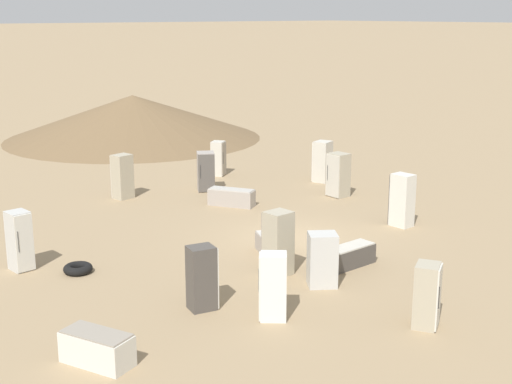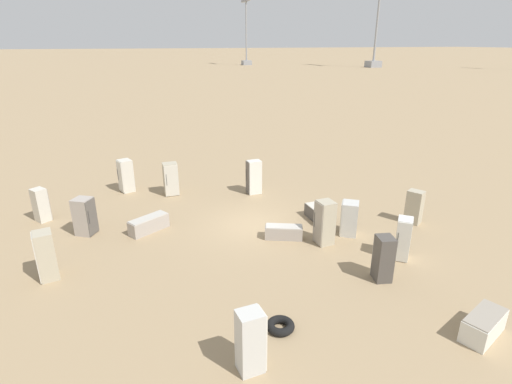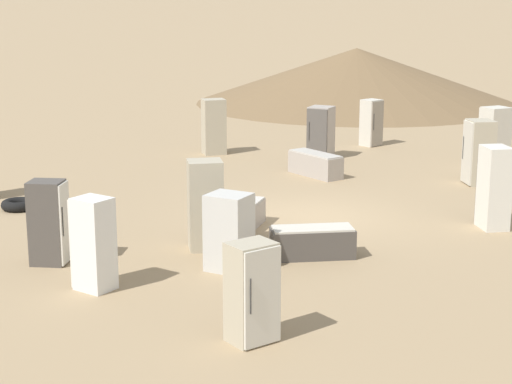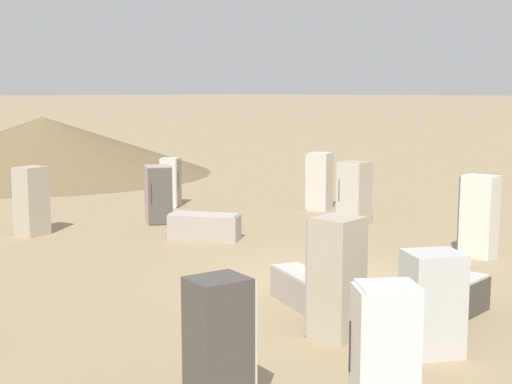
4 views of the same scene
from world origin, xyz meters
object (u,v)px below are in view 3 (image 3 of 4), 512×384
discarded_fridge_3 (315,164)px  discarded_fridge_5 (479,152)px  discarded_fridge_12 (229,232)px  scrap_tire (18,205)px  discarded_fridge_0 (494,188)px  discarded_fridge_10 (321,132)px  discarded_fridge_7 (49,223)px  discarded_fridge_11 (312,242)px  discarded_fridge_9 (205,205)px  discarded_fridge_6 (93,244)px  discarded_fridge_8 (494,137)px  discarded_fridge_15 (244,216)px  discarded_fridge_4 (214,127)px  discarded_fridge_14 (252,293)px  discarded_fridge_1 (371,123)px

discarded_fridge_3 → discarded_fridge_5: bearing=-50.4°
discarded_fridge_12 → scrap_tire: discarded_fridge_12 is taller
discarded_fridge_0 → discarded_fridge_10: 9.16m
discarded_fridge_7 → discarded_fridge_11: (-5.37, 0.17, -0.54)m
discarded_fridge_10 → discarded_fridge_12: (3.88, 11.21, -0.08)m
discarded_fridge_9 → scrap_tire: 6.03m
discarded_fridge_0 → discarded_fridge_6: 9.49m
discarded_fridge_8 → discarded_fridge_10: (5.15, -1.94, -0.08)m
discarded_fridge_10 → discarded_fridge_11: bearing=109.8°
discarded_fridge_3 → discarded_fridge_6: 11.04m
discarded_fridge_7 → discarded_fridge_15: size_ratio=0.99×
discarded_fridge_4 → scrap_tire: bearing=-138.6°
discarded_fridge_4 → discarded_fridge_5: size_ratio=1.01×
discarded_fridge_5 → discarded_fridge_6: discarded_fridge_5 is taller
discarded_fridge_0 → discarded_fridge_14: 8.65m
discarded_fridge_0 → scrap_tire: size_ratio=2.23×
discarded_fridge_1 → discarded_fridge_10: bearing=8.1°
discarded_fridge_0 → discarded_fridge_3: size_ratio=1.01×
discarded_fridge_10 → discarded_fridge_12: 11.86m
discarded_fridge_0 → discarded_fridge_4: (5.91, -9.95, -0.04)m
discarded_fridge_8 → scrap_tire: discarded_fridge_8 is taller
discarded_fridge_5 → discarded_fridge_14: (7.57, 10.48, -0.11)m
discarded_fridge_8 → discarded_fridge_9: (9.43, 7.81, 0.03)m
discarded_fridge_1 → discarded_fridge_15: size_ratio=0.95×
discarded_fridge_3 → discarded_fridge_7: bearing=-161.6°
discarded_fridge_1 → discarded_fridge_7: discarded_fridge_7 is taller
discarded_fridge_4 → discarded_fridge_12: discarded_fridge_4 is taller
discarded_fridge_6 → discarded_fridge_12: 2.73m
discarded_fridge_9 → scrap_tire: bearing=136.4°
discarded_fridge_3 → scrap_tire: (8.19, 3.18, -0.22)m
discarded_fridge_0 → discarded_fridge_14: discarded_fridge_0 is taller
discarded_fridge_8 → discarded_fridge_15: 10.60m
discarded_fridge_3 → discarded_fridge_12: discarded_fridge_12 is taller
discarded_fridge_5 → discarded_fridge_11: size_ratio=1.06×
discarded_fridge_8 → discarded_fridge_15: (8.48, 6.34, -0.64)m
discarded_fridge_12 → discarded_fridge_14: size_ratio=0.95×
discarded_fridge_4 → scrap_tire: discarded_fridge_4 is taller
discarded_fridge_12 → discarded_fridge_7: bearing=-157.9°
discarded_fridge_3 → discarded_fridge_10: bearing=46.3°
discarded_fridge_0 → discarded_fridge_3: 6.89m
discarded_fridge_3 → discarded_fridge_8: discarded_fridge_8 is taller
discarded_fridge_4 → discarded_fridge_10: bearing=-29.0°
discarded_fridge_12 → discarded_fridge_0: bearing=55.0°
discarded_fridge_12 → discarded_fridge_4: bearing=122.4°
discarded_fridge_0 → discarded_fridge_5: (-1.31, -4.50, -0.04)m
discarded_fridge_15 → scrap_tire: bearing=-0.1°
discarded_fridge_4 → discarded_fridge_14: 15.93m
discarded_fridge_0 → discarded_fridge_14: bearing=-138.4°
discarded_fridge_6 → discarded_fridge_15: size_ratio=1.01×
discarded_fridge_3 → discarded_fridge_11: (1.46, 7.90, -0.02)m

